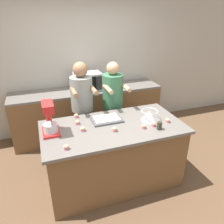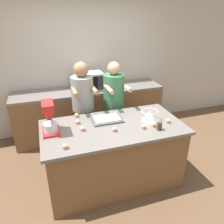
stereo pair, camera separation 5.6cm
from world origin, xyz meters
The scene contains 19 objects.
ground_plane centered at (0.00, 0.00, 0.00)m, with size 16.00×16.00×0.00m, color brown.
back_wall centered at (0.00, 1.78, 1.35)m, with size 10.00×0.06×2.70m.
island_counter centered at (0.00, 0.00, 0.45)m, with size 1.86×0.95×0.91m.
back_counter centered at (0.00, 1.43, 0.47)m, with size 2.80×0.60×0.94m.
person_left centered at (-0.25, 0.71, 0.85)m, with size 0.35×0.51×1.62m.
person_right centered at (0.25, 0.71, 0.83)m, with size 0.34×0.50×1.58m.
stand_mixer centered at (-0.79, 0.09, 1.08)m, with size 0.20×0.30×0.41m.
mixing_bowl centered at (0.53, 0.00, 0.98)m, with size 0.23×0.23×0.14m.
baking_tray centered at (-0.03, 0.18, 0.92)m, with size 0.41×0.28×0.04m.
microwave_oven centered at (0.01, 1.43, 1.10)m, with size 0.49×0.37×0.32m.
drinking_glass centered at (0.52, -0.28, 0.96)m, with size 0.06×0.06×0.10m.
cupcake_0 centered at (0.73, -0.15, 0.93)m, with size 0.06×0.06×0.06m.
cupcake_1 centered at (-0.41, 0.40, 0.93)m, with size 0.06×0.06×0.06m.
cupcake_2 centered at (-0.66, -0.33, 0.93)m, with size 0.06×0.06×0.06m.
cupcake_3 centered at (-0.41, 0.00, 0.93)m, with size 0.06×0.06×0.06m.
cupcake_4 centered at (0.49, -0.18, 0.93)m, with size 0.06×0.06×0.06m.
cupcake_5 centered at (-0.03, -0.14, 0.93)m, with size 0.06×0.06×0.06m.
cupcake_6 centered at (0.35, -0.19, 0.93)m, with size 0.06×0.06×0.06m.
cupcake_7 centered at (-0.43, 0.20, 0.93)m, with size 0.06×0.06×0.06m.
Camera 2 is at (-0.80, -2.39, 2.29)m, focal length 35.00 mm.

